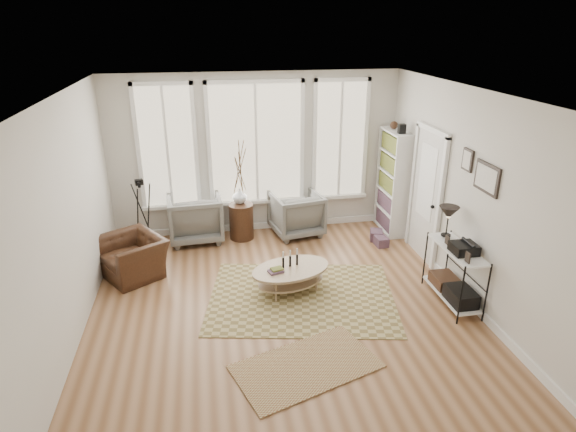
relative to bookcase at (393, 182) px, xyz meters
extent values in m
plane|color=#996D4A|center=(-2.44, -2.23, -0.96)|extent=(5.50, 5.50, 0.00)
plane|color=white|center=(-2.44, -2.23, 1.94)|extent=(5.50, 5.50, 0.00)
cube|color=beige|center=(-2.44, 0.52, 0.49)|extent=(5.20, 0.04, 2.90)
cube|color=beige|center=(-2.44, -4.98, 0.49)|extent=(5.20, 0.04, 2.90)
cube|color=beige|center=(-5.04, -2.23, 0.49)|extent=(0.04, 5.50, 2.90)
cube|color=beige|center=(0.16, -2.23, 0.49)|extent=(0.04, 5.50, 2.90)
cube|color=white|center=(-2.44, 0.51, -0.90)|extent=(5.10, 0.04, 0.12)
cube|color=white|center=(0.15, -2.23, -0.90)|extent=(0.03, 5.40, 0.12)
cube|color=tan|center=(-2.44, 0.50, 0.69)|extent=(1.60, 0.03, 2.10)
cube|color=tan|center=(-3.99, 0.50, 0.69)|extent=(0.90, 0.03, 2.10)
cube|color=tan|center=(-0.89, 0.50, 0.69)|extent=(0.90, 0.03, 2.10)
cube|color=white|center=(-2.44, 0.48, 0.69)|extent=(1.74, 0.06, 2.24)
cube|color=white|center=(-3.99, 0.48, 0.69)|extent=(1.04, 0.06, 2.24)
cube|color=white|center=(-0.89, 0.48, 0.69)|extent=(1.04, 0.06, 2.24)
cube|color=white|center=(-2.44, 0.46, -0.39)|extent=(4.10, 0.12, 0.06)
cube|color=silver|center=(0.14, -1.08, 0.09)|extent=(0.04, 0.88, 2.10)
cube|color=white|center=(0.12, -1.08, 0.34)|extent=(0.01, 0.55, 1.20)
cube|color=white|center=(0.12, -1.57, 0.09)|extent=(0.06, 0.08, 2.18)
cube|color=white|center=(0.12, -0.59, 0.09)|extent=(0.06, 0.08, 2.18)
cube|color=white|center=(0.12, -1.08, 1.18)|extent=(0.06, 1.06, 0.08)
sphere|color=black|center=(0.09, -1.41, 0.04)|extent=(0.06, 0.06, 0.06)
cube|color=white|center=(-0.01, -0.41, -0.01)|extent=(0.30, 0.03, 1.90)
cube|color=white|center=(-0.01, 0.41, -0.01)|extent=(0.30, 0.03, 1.90)
cube|color=white|center=(0.14, 0.00, -0.01)|extent=(0.02, 0.85, 1.90)
cube|color=white|center=(-0.01, 0.00, -0.01)|extent=(0.30, 0.81, 1.90)
cube|color=maroon|center=(-0.01, 0.00, -0.01)|extent=(0.24, 0.75, 1.76)
cube|color=black|center=(-0.01, -0.20, 1.02)|extent=(0.12, 0.10, 0.16)
sphere|color=#3C2113|center=(-0.01, 0.15, 1.01)|extent=(0.14, 0.14, 0.14)
cube|color=white|center=(-0.06, -2.53, -0.84)|extent=(0.37, 1.07, 0.03)
cube|color=white|center=(-0.06, -2.53, -0.14)|extent=(0.37, 1.07, 0.02)
cylinder|color=black|center=(-0.24, -3.06, -0.53)|extent=(0.02, 0.02, 0.85)
cylinder|color=black|center=(0.12, -3.06, -0.53)|extent=(0.02, 0.02, 0.85)
cylinder|color=black|center=(-0.24, -2.00, -0.53)|extent=(0.02, 0.02, 0.85)
cylinder|color=black|center=(0.12, -2.00, -0.53)|extent=(0.02, 0.02, 0.85)
cylinder|color=black|center=(-0.06, -2.18, -0.08)|extent=(0.14, 0.14, 0.02)
cylinder|color=black|center=(-0.06, -2.18, 0.06)|extent=(0.02, 0.02, 0.30)
cone|color=black|center=(-0.06, -2.18, 0.26)|extent=(0.28, 0.28, 0.18)
cube|color=black|center=(-0.06, -2.68, -0.05)|extent=(0.32, 0.30, 0.13)
cube|color=black|center=(-0.06, -2.78, -0.73)|extent=(0.32, 0.45, 0.20)
cube|color=#3C2113|center=(-0.06, -2.31, -0.75)|extent=(0.32, 0.40, 0.16)
cube|color=black|center=(-0.16, -2.95, -0.04)|extent=(0.02, 0.10, 0.14)
cube|color=black|center=(-0.16, -2.41, -0.05)|extent=(0.02, 0.10, 0.12)
cube|color=black|center=(0.14, -2.63, 0.89)|extent=(0.03, 0.52, 0.38)
cube|color=white|center=(0.13, -2.63, 0.89)|extent=(0.01, 0.44, 0.30)
cube|color=black|center=(0.14, -2.13, 0.99)|extent=(0.03, 0.24, 0.30)
cube|color=white|center=(0.13, -2.13, 0.99)|extent=(0.01, 0.18, 0.24)
cube|color=brown|center=(-2.11, -2.06, -0.95)|extent=(2.95, 2.43, 0.01)
cube|color=brown|center=(-2.36, -3.54, -0.94)|extent=(1.82, 1.38, 0.01)
ellipsoid|color=tan|center=(-2.23, -1.84, -0.79)|extent=(1.15, 0.90, 0.03)
ellipsoid|color=tan|center=(-2.23, -1.84, -0.60)|extent=(1.34, 1.05, 0.04)
cylinder|color=tan|center=(-2.56, -2.03, -0.79)|extent=(0.03, 0.03, 0.34)
cylinder|color=tan|center=(-1.91, -2.03, -0.79)|extent=(0.03, 0.03, 0.34)
cylinder|color=tan|center=(-2.56, -1.65, -0.79)|extent=(0.03, 0.03, 0.34)
cylinder|color=tan|center=(-1.91, -1.65, -0.79)|extent=(0.03, 0.03, 0.34)
cylinder|color=black|center=(-2.35, -1.79, -0.50)|extent=(0.03, 0.03, 0.17)
cylinder|color=black|center=(-2.23, -1.79, -0.50)|extent=(0.03, 0.03, 0.17)
cylinder|color=black|center=(-2.12, -1.79, -0.50)|extent=(0.03, 0.03, 0.17)
cube|color=#2A4E27|center=(-2.46, -1.92, -0.55)|extent=(0.21, 0.15, 0.06)
imported|color=slate|center=(-3.60, 0.22, -0.52)|extent=(0.98, 1.01, 0.86)
imported|color=slate|center=(-1.77, 0.15, -0.56)|extent=(1.00, 1.02, 0.80)
cylinder|color=#3C2113|center=(-2.78, 0.13, -0.63)|extent=(0.44, 0.44, 0.65)
imported|color=silver|center=(-2.79, 0.22, -0.17)|extent=(0.30, 0.30, 0.27)
imported|color=#3C2113|center=(-4.56, -0.93, -0.65)|extent=(1.26, 1.22, 0.62)
cylinder|color=black|center=(-4.45, -0.06, 0.21)|extent=(0.05, 0.05, 0.05)
cube|color=black|center=(-4.45, -0.06, 0.28)|extent=(0.15, 0.12, 0.09)
cylinder|color=black|center=(-4.45, -0.14, 0.28)|extent=(0.05, 0.07, 0.05)
cube|color=maroon|center=(-0.39, -0.37, -0.87)|extent=(0.29, 0.33, 0.18)
cube|color=maroon|center=(-0.39, -0.63, -0.87)|extent=(0.22, 0.27, 0.16)
camera|label=1|loc=(-3.35, -7.90, 2.75)|focal=30.00mm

